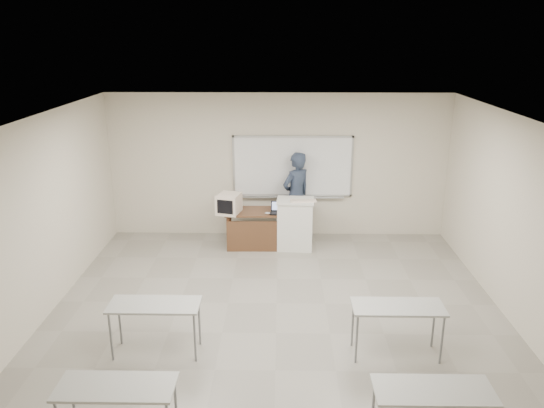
{
  "coord_description": "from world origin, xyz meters",
  "views": [
    {
      "loc": [
        0.06,
        -6.7,
        4.12
      ],
      "look_at": [
        -0.1,
        2.2,
        1.25
      ],
      "focal_mm": 35.0,
      "sensor_mm": 36.0,
      "label": 1
    }
  ],
  "objects_px": {
    "laptop": "(278,210)",
    "crt_monitor": "(229,204)",
    "whiteboard": "(293,167)",
    "podium": "(295,224)",
    "instructor_desk": "(258,224)",
    "keyboard": "(303,201)",
    "presenter": "(296,196)",
    "mouse": "(267,213)"
  },
  "relations": [
    {
      "from": "instructor_desk",
      "to": "presenter",
      "type": "xyz_separation_m",
      "value": [
        0.78,
        0.58,
        0.4
      ]
    },
    {
      "from": "crt_monitor",
      "to": "keyboard",
      "type": "bearing_deg",
      "value": 11.15
    },
    {
      "from": "whiteboard",
      "to": "laptop",
      "type": "bearing_deg",
      "value": -110.66
    },
    {
      "from": "podium",
      "to": "crt_monitor",
      "type": "xyz_separation_m",
      "value": [
        -1.3,
        -0.02,
        0.43
      ]
    },
    {
      "from": "instructor_desk",
      "to": "keyboard",
      "type": "xyz_separation_m",
      "value": [
        0.9,
        -0.11,
        0.51
      ]
    },
    {
      "from": "laptop",
      "to": "mouse",
      "type": "height_order",
      "value": "laptop"
    },
    {
      "from": "laptop",
      "to": "keyboard",
      "type": "xyz_separation_m",
      "value": [
        0.5,
        -0.09,
        0.23
      ]
    },
    {
      "from": "keyboard",
      "to": "instructor_desk",
      "type": "bearing_deg",
      "value": 168.26
    },
    {
      "from": "whiteboard",
      "to": "podium",
      "type": "height_order",
      "value": "whiteboard"
    },
    {
      "from": "laptop",
      "to": "presenter",
      "type": "relative_size",
      "value": 0.16
    },
    {
      "from": "crt_monitor",
      "to": "instructor_desk",
      "type": "bearing_deg",
      "value": 16.55
    },
    {
      "from": "whiteboard",
      "to": "crt_monitor",
      "type": "height_order",
      "value": "whiteboard"
    },
    {
      "from": "podium",
      "to": "presenter",
      "type": "xyz_separation_m",
      "value": [
        0.03,
        0.57,
        0.41
      ]
    },
    {
      "from": "instructor_desk",
      "to": "podium",
      "type": "distance_m",
      "value": 0.75
    },
    {
      "from": "instructor_desk",
      "to": "presenter",
      "type": "bearing_deg",
      "value": 35.75
    },
    {
      "from": "crt_monitor",
      "to": "laptop",
      "type": "bearing_deg",
      "value": 14.75
    },
    {
      "from": "keyboard",
      "to": "presenter",
      "type": "xyz_separation_m",
      "value": [
        -0.12,
        0.69,
        -0.11
      ]
    },
    {
      "from": "whiteboard",
      "to": "instructor_desk",
      "type": "relative_size",
      "value": 1.94
    },
    {
      "from": "podium",
      "to": "crt_monitor",
      "type": "bearing_deg",
      "value": -175.51
    },
    {
      "from": "instructor_desk",
      "to": "laptop",
      "type": "xyz_separation_m",
      "value": [
        0.4,
        -0.02,
        0.28
      ]
    },
    {
      "from": "instructor_desk",
      "to": "mouse",
      "type": "height_order",
      "value": "mouse"
    },
    {
      "from": "whiteboard",
      "to": "instructor_desk",
      "type": "height_order",
      "value": "whiteboard"
    },
    {
      "from": "mouse",
      "to": "keyboard",
      "type": "distance_m",
      "value": 0.74
    },
    {
      "from": "podium",
      "to": "laptop",
      "type": "height_order",
      "value": "podium"
    },
    {
      "from": "podium",
      "to": "crt_monitor",
      "type": "distance_m",
      "value": 1.36
    },
    {
      "from": "laptop",
      "to": "presenter",
      "type": "bearing_deg",
      "value": 63.39
    },
    {
      "from": "instructor_desk",
      "to": "presenter",
      "type": "relative_size",
      "value": 0.69
    },
    {
      "from": "laptop",
      "to": "crt_monitor",
      "type": "bearing_deg",
      "value": -174.65
    },
    {
      "from": "whiteboard",
      "to": "presenter",
      "type": "xyz_separation_m",
      "value": [
        0.08,
        -0.2,
        -0.56
      ]
    },
    {
      "from": "whiteboard",
      "to": "instructor_desk",
      "type": "distance_m",
      "value": 1.42
    },
    {
      "from": "mouse",
      "to": "presenter",
      "type": "xyz_separation_m",
      "value": [
        0.58,
        0.67,
        0.15
      ]
    },
    {
      "from": "crt_monitor",
      "to": "presenter",
      "type": "xyz_separation_m",
      "value": [
        1.33,
        0.59,
        -0.02
      ]
    },
    {
      "from": "crt_monitor",
      "to": "mouse",
      "type": "relative_size",
      "value": 4.55
    },
    {
      "from": "whiteboard",
      "to": "keyboard",
      "type": "height_order",
      "value": "whiteboard"
    },
    {
      "from": "instructor_desk",
      "to": "mouse",
      "type": "distance_m",
      "value": 0.33
    },
    {
      "from": "instructor_desk",
      "to": "keyboard",
      "type": "bearing_deg",
      "value": -8.07
    },
    {
      "from": "podium",
      "to": "mouse",
      "type": "xyz_separation_m",
      "value": [
        -0.55,
        -0.1,
        0.26
      ]
    },
    {
      "from": "instructor_desk",
      "to": "presenter",
      "type": "distance_m",
      "value": 1.05
    },
    {
      "from": "keyboard",
      "to": "mouse",
      "type": "bearing_deg",
      "value": 173.68
    },
    {
      "from": "whiteboard",
      "to": "podium",
      "type": "relative_size",
      "value": 2.44
    },
    {
      "from": "laptop",
      "to": "presenter",
      "type": "xyz_separation_m",
      "value": [
        0.38,
        0.6,
        0.12
      ]
    },
    {
      "from": "whiteboard",
      "to": "mouse",
      "type": "distance_m",
      "value": 1.23
    }
  ]
}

